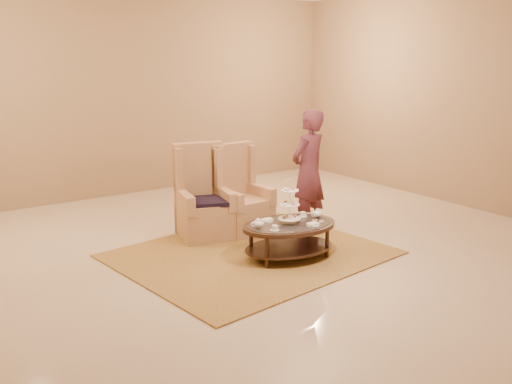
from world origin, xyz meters
TOP-DOWN VIEW (x-y plane):
  - ground at (0.00, 0.00)m, footprint 8.00×8.00m
  - ceiling at (0.00, 0.00)m, footprint 8.00×8.00m
  - wall_back at (0.00, 4.00)m, footprint 8.00×0.04m
  - wall_right at (4.00, 0.00)m, footprint 0.04×8.00m
  - rug at (-0.22, 0.11)m, footprint 3.38×2.93m
  - tea_table at (0.11, -0.26)m, footprint 1.32×1.00m
  - armchair_left at (-0.33, 1.11)m, footprint 0.83×0.85m
  - armchair_right at (0.21, 1.03)m, footprint 0.69×0.72m
  - person at (1.04, 0.51)m, footprint 0.71×0.55m

SIDE VIEW (x-z plane):
  - ground at x=0.00m, z-range 0.00..0.00m
  - ceiling at x=0.00m, z-range -0.01..0.01m
  - rug at x=-0.22m, z-range 0.00..0.02m
  - tea_table at x=0.11m, z-range -0.14..0.87m
  - armchair_right at x=0.21m, z-range -0.20..1.03m
  - armchair_left at x=-0.33m, z-range -0.21..1.07m
  - person at x=1.04m, z-range 0.00..1.73m
  - wall_back at x=0.00m, z-range 0.00..3.50m
  - wall_right at x=4.00m, z-range 0.00..3.50m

